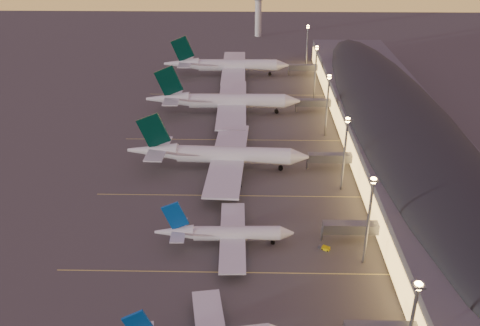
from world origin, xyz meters
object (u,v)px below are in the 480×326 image
(airliner_narrow_north, at_px, (225,233))
(airliner_wide_near, at_px, (218,155))
(airliner_wide_far, at_px, (227,65))
(baggage_tug_c, at_px, (324,248))
(radar_tower, at_px, (258,4))
(airliner_wide_mid, at_px, (223,101))

(airliner_narrow_north, distance_m, airliner_wide_near, 47.34)
(airliner_wide_far, relative_size, baggage_tug_c, 19.88)
(airliner_narrow_north, distance_m, airliner_wide_far, 159.32)
(airliner_narrow_north, relative_size, radar_tower, 1.20)
(airliner_wide_near, bearing_deg, airliner_wide_far, 93.48)
(airliner_narrow_north, height_order, airliner_wide_far, airliner_wide_far)
(airliner_wide_mid, xyz_separation_m, airliner_wide_far, (-1.02, 57.09, -0.08))
(airliner_wide_far, bearing_deg, airliner_wide_mid, -89.73)
(airliner_narrow_north, relative_size, airliner_wide_mid, 0.56)
(airliner_wide_mid, distance_m, baggage_tug_c, 109.18)
(airliner_wide_mid, xyz_separation_m, radar_tower, (16.82, 150.31, 16.17))
(airliner_narrow_north, bearing_deg, airliner_wide_far, 90.74)
(airliner_wide_near, distance_m, airliner_wide_mid, 55.02)
(airliner_wide_far, bearing_deg, radar_tower, 78.41)
(airliner_wide_mid, bearing_deg, airliner_wide_near, -89.89)
(airliner_wide_mid, bearing_deg, airliner_wide_far, 90.39)
(airliner_narrow_north, relative_size, airliner_wide_far, 0.57)
(radar_tower, bearing_deg, airliner_narrow_north, -92.60)
(airliner_wide_mid, bearing_deg, radar_tower, 82.98)
(baggage_tug_c, bearing_deg, airliner_wide_near, 153.58)
(airliner_wide_mid, bearing_deg, baggage_tug_c, -72.96)
(airliner_wide_near, xyz_separation_m, baggage_tug_c, (32.41, -48.89, -4.92))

